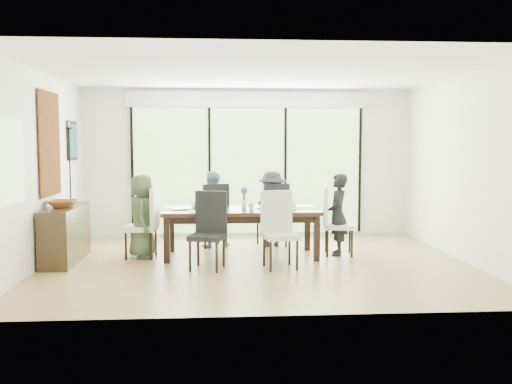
{
  "coord_description": "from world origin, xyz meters",
  "views": [
    {
      "loc": [
        -0.58,
        -8.02,
        1.72
      ],
      "look_at": [
        0.0,
        0.25,
        1.0
      ],
      "focal_mm": 40.0,
      "sensor_mm": 36.0,
      "label": 1
    }
  ],
  "objects": [
    {
      "name": "mullion_a",
      "position": [
        -2.1,
        2.46,
        1.2
      ],
      "size": [
        0.05,
        0.04,
        2.3
      ],
      "primitive_type": "cube",
      "color": "black",
      "rests_on": "wall_back"
    },
    {
      "name": "placemat_left",
      "position": [
        -1.16,
        0.51,
        0.73
      ],
      "size": [
        0.43,
        0.31,
        0.01
      ],
      "primitive_type": "cube",
      "color": "#99B440",
      "rests_on": "table_top"
    },
    {
      "name": "candlestick_shaft",
      "position": [
        -2.76,
        0.66,
        1.38
      ],
      "size": [
        0.02,
        0.02,
        1.11
      ],
      "primitive_type": "cylinder",
      "color": "black",
      "rests_on": "sideboard"
    },
    {
      "name": "laptop",
      "position": [
        -1.06,
        0.41,
        0.74
      ],
      "size": [
        0.38,
        0.33,
        0.03
      ],
      "primitive_type": "imported",
      "rotation": [
        0.0,
        0.0,
        0.51
      ],
      "color": "silver",
      "rests_on": "table_top"
    },
    {
      "name": "candlestick_pan",
      "position": [
        -2.76,
        0.66,
        1.93
      ],
      "size": [
        0.09,
        0.09,
        0.03
      ],
      "primitive_type": "cylinder",
      "color": "black",
      "rests_on": "sideboard"
    },
    {
      "name": "glass_doors",
      "position": [
        0.0,
        2.47,
        1.2
      ],
      "size": [
        4.2,
        0.02,
        2.3
      ],
      "primitive_type": "cube",
      "color": "#598C3F",
      "rests_on": "wall_back"
    },
    {
      "name": "art_canvas",
      "position": [
        -2.95,
        1.7,
        1.75
      ],
      "size": [
        0.01,
        0.45,
        0.55
      ],
      "primitive_type": "cube",
      "color": "#18404F",
      "rests_on": "wall_left"
    },
    {
      "name": "deck",
      "position": [
        0.0,
        3.4,
        -0.05
      ],
      "size": [
        6.0,
        1.8,
        0.1
      ],
      "primitive_type": "cube",
      "color": "#543424",
      "rests_on": "ground"
    },
    {
      "name": "mullion_b",
      "position": [
        -0.7,
        2.46,
        1.2
      ],
      "size": [
        0.05,
        0.04,
        2.3
      ],
      "primitive_type": "cube",
      "color": "black",
      "rests_on": "wall_back"
    },
    {
      "name": "cup_a",
      "position": [
        -0.91,
        0.66,
        0.77
      ],
      "size": [
        0.16,
        0.16,
        0.09
      ],
      "primitive_type": "imported",
      "rotation": [
        0.0,
        0.0,
        0.47
      ],
      "color": "white",
      "rests_on": "table_top"
    },
    {
      "name": "platter_snacks",
      "position": [
        -0.76,
        0.21,
        0.76
      ],
      "size": [
        0.19,
        0.19,
        0.01
      ],
      "primitive_type": "cube",
      "color": "orange",
      "rests_on": "table_top"
    },
    {
      "name": "chair_far_left",
      "position": [
        -0.66,
        1.36,
        0.53
      ],
      "size": [
        0.57,
        0.57,
        1.06
      ],
      "primitive_type": null,
      "rotation": [
        0.0,
        0.0,
        3.5
      ],
      "color": "black",
      "rests_on": "floor"
    },
    {
      "name": "person_far_left",
      "position": [
        -0.66,
        1.34,
        0.62
      ],
      "size": [
        0.61,
        0.42,
        1.25
      ],
      "primitive_type": "imported",
      "rotation": [
        0.0,
        0.0,
        3.23
      ],
      "color": "#7A96B0",
      "rests_on": "floor"
    },
    {
      "name": "table_leg_br",
      "position": [
        0.87,
        0.94,
        0.33
      ],
      "size": [
        0.09,
        0.09,
        0.67
      ],
      "primitive_type": "cube",
      "color": "black",
      "rests_on": "floor"
    },
    {
      "name": "wall_left",
      "position": [
        -3.01,
        0.0,
        1.35
      ],
      "size": [
        0.02,
        5.0,
        2.7
      ],
      "primitive_type": "cube",
      "color": "beige",
      "rests_on": "floor"
    },
    {
      "name": "placemat_right",
      "position": [
        0.74,
        0.51,
        0.73
      ],
      "size": [
        0.43,
        0.31,
        0.01
      ],
      "primitive_type": "cube",
      "color": "#96AC3D",
      "rests_on": "table_top"
    },
    {
      "name": "candlestick_base",
      "position": [
        -2.76,
        0.66,
        0.82
      ],
      "size": [
        0.09,
        0.09,
        0.04
      ],
      "primitive_type": "cylinder",
      "color": "black",
      "rests_on": "sideboard"
    },
    {
      "name": "chair_near_right",
      "position": [
        0.29,
        -0.36,
        0.53
      ],
      "size": [
        0.51,
        0.51,
        1.06
      ],
      "primitive_type": null,
      "rotation": [
        0.0,
        0.0,
        0.16
      ],
      "color": "silver",
      "rests_on": "floor"
    },
    {
      "name": "placemat_far_r",
      "position": [
        0.34,
        0.91,
        0.73
      ],
      "size": [
        0.43,
        0.31,
        0.01
      ],
      "primitive_type": "cube",
      "color": "olive",
      "rests_on": "table_top"
    },
    {
      "name": "wall_back",
      "position": [
        0.0,
        2.51,
        1.35
      ],
      "size": [
        6.0,
        0.02,
        2.7
      ],
      "primitive_type": "cube",
      "color": "white",
      "rests_on": "floor"
    },
    {
      "name": "tablet_far_r",
      "position": [
        0.29,
        0.86,
        0.74
      ],
      "size": [
        0.23,
        0.16,
        0.01
      ],
      "primitive_type": "cube",
      "color": "black",
      "rests_on": "table_top"
    },
    {
      "name": "chair_right_end",
      "position": [
        1.29,
        0.51,
        0.53
      ],
      "size": [
        0.5,
        0.5,
        1.06
      ],
      "primitive_type": null,
      "rotation": [
        0.0,
        0.0,
        1.43
      ],
      "color": "white",
      "rests_on": "floor"
    },
    {
      "name": "tablet_far_l",
      "position": [
        -0.56,
        0.86,
        0.74
      ],
      "size": [
        0.25,
        0.17,
        0.01
      ],
      "primitive_type": "cube",
      "color": "black",
      "rests_on": "table_top"
    },
    {
      "name": "vase",
      "position": [
        -0.16,
        0.56,
        0.78
      ],
      "size": [
        0.08,
        0.08,
        0.12
      ],
      "primitive_type": "cylinder",
      "color": "silver",
      "rests_on": "table_top"
    },
    {
      "name": "placemat_paper",
      "position": [
        -0.76,
        0.21,
        0.73
      ],
      "size": [
        0.43,
        0.31,
        0.01
      ],
      "primitive_type": "cube",
      "color": "white",
      "rests_on": "table_top"
    },
    {
      "name": "rail_top",
      "position": [
        0.0,
        4.2,
        0.55
      ],
      "size": [
        6.0,
        0.08,
        0.06
      ],
      "primitive_type": "cube",
      "color": "brown",
      "rests_on": "deck"
    },
    {
      "name": "hyacinth_stems",
      "position": [
        -0.16,
        0.56,
        0.9
      ],
      "size": [
        0.04,
        0.04,
        0.15
      ],
      "primitive_type": "cylinder",
      "color": "#337226",
      "rests_on": "table_top"
    },
    {
      "name": "hyacinth_blooms",
      "position": [
        -0.16,
        0.56,
        1.0
      ],
      "size": [
        0.11,
        0.11,
        0.11
      ],
      "primitive_type": "sphere",
      "color": "#4D47B3",
      "rests_on": "table_top"
    },
    {
      "name": "mullion_d",
      "position": [
        2.1,
        2.46,
        1.2
      ],
      "size": [
        0.05,
        0.04,
        2.3
      ],
      "primitive_type": "cube",
      "color": "black",
      "rests_on": "wall_back"
    },
    {
      "name": "table_leg_bl",
      "position": [
        -1.29,
        0.94,
        0.33
      ],
      "size": [
        0.09,
        0.09,
        0.67
      ],
      "primitive_type": "cube",
      "color": "black",
      "rests_on": "floor"
    },
    {
      "name": "papers",
      "position": [
        0.49,
        0.46,
        0.73
      ],
      "size": [
        0.29,
        0.21,
        0.0
      ],
      "primitive_type": "cube",
      "color": "white",
      "rests_on": "table_top"
    },
    {
      "name": "foliage_left",
      "position": [
        -1.8,
        5.2,
        1.44
      ],
      "size": [
        3.2,
        3.2,
        3.2
      ],
      "primitive_type": "sphere",
      "color": "#14380F",
      "rests_on": "ground"
    },
    {
      "name": "wall_right",
      "position": [
        3.01,
        0.0,
        1.35
      ],
      "size": [
        0.02,
        5.0,
        2.7
      ],
      "primitive_type": "cube",
      "color": "silver",
      "rests_on": "floor"
    },
    {
      "name": "table_top",
      "position": [
        -0.21,
        0.51,
        0.7
      ],
      "size": [
        2.32,
        1.06,
        0.06
      ],
      "primitive_type": "cube",
      "color": "black",
      "rests_on": "floor"
    },
    {
      "name": "book",
      "position": [
        0.04,
        0.56,
        0.73
      ],
      "size": [
        0.18,
        0.23,
        0.02
      ],
      "primitive_type": "imported",
      "rotation": [
        0.0,
        0.0,
        -0.12
      ],
      "color": "white",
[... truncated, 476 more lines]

